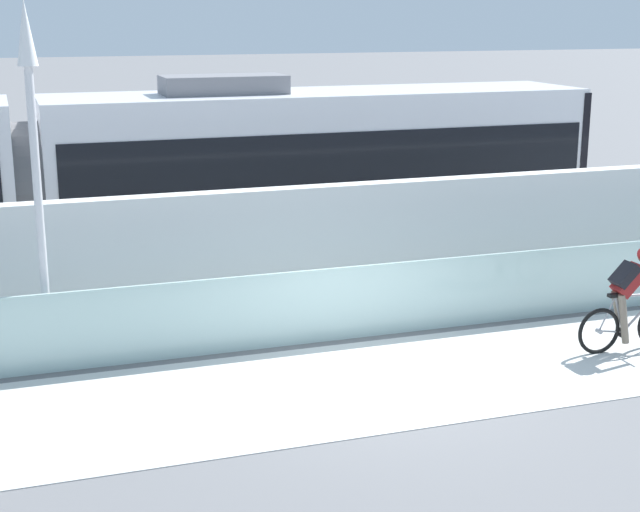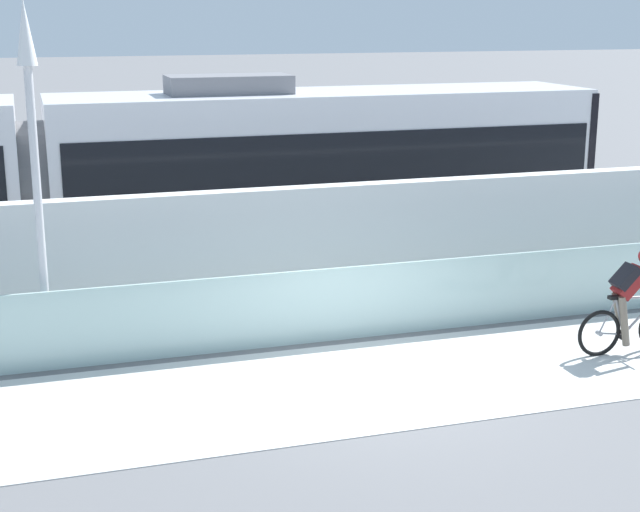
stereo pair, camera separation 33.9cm
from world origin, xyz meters
name	(u,v)px [view 2 (the right image)]	position (x,y,z in m)	size (l,w,h in m)	color
ground_plane	(376,383)	(0.00, 0.00, 0.00)	(200.00, 200.00, 0.00)	slate
bike_path_deck	(376,382)	(0.00, 0.00, 0.01)	(32.00, 3.20, 0.01)	silver
glass_parapet	(335,304)	(0.00, 1.85, 0.59)	(32.00, 0.05, 1.17)	silver
concrete_barrier_wall	(303,248)	(0.00, 3.65, 1.07)	(32.00, 0.36, 2.13)	white
tram_rail_near	(268,271)	(0.00, 6.13, 0.00)	(32.00, 0.08, 0.01)	#595654
tram_rail_far	(251,254)	(0.00, 7.57, 0.00)	(32.00, 0.08, 0.01)	#595654
tram	(33,183)	(-4.34, 6.85, 1.89)	(22.56, 2.54, 3.81)	silver
cyclist_on_bike	(631,302)	(4.06, 0.00, 0.80)	(1.77, 0.58, 1.61)	black
lamp_post_antenna	(33,140)	(-4.32, 2.15, 3.29)	(0.28, 0.28, 5.20)	gray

